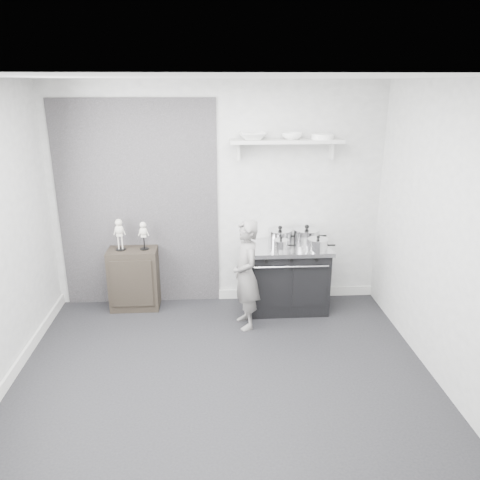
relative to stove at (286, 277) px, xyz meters
name	(u,v)px	position (x,y,z in m)	size (l,w,h in m)	color
ground	(223,382)	(-0.82, -1.48, -0.41)	(4.00, 4.00, 0.00)	black
room_shell	(210,209)	(-0.91, -1.33, 1.23)	(4.02, 3.62, 2.71)	#ACACA9
wall_shelf	(286,142)	(-0.02, 0.20, 1.60)	(1.30, 0.26, 0.24)	silver
stove	(286,277)	(0.00, 0.00, 0.00)	(1.01, 0.63, 0.81)	black
side_cabinet	(134,279)	(-1.86, 0.13, -0.03)	(0.59, 0.34, 0.76)	black
child	(246,275)	(-0.53, -0.41, 0.22)	(0.46, 0.30, 1.26)	slate
pot_back_left	(280,236)	(-0.07, 0.15, 0.48)	(0.38, 0.29, 0.21)	silver
pot_back_right	(306,235)	(0.25, 0.13, 0.49)	(0.41, 0.32, 0.22)	silver
pot_front_right	(318,245)	(0.32, -0.19, 0.48)	(0.32, 0.24, 0.19)	silver
pot_front_center	(281,245)	(-0.10, -0.14, 0.47)	(0.26, 0.18, 0.16)	silver
skeleton_full	(119,232)	(-1.99, 0.13, 0.57)	(0.12, 0.08, 0.44)	beige
skeleton_torso	(143,234)	(-1.71, 0.13, 0.55)	(0.11, 0.07, 0.39)	beige
bowl_large	(253,136)	(-0.41, 0.19, 1.67)	(0.33, 0.33, 0.08)	white
bowl_small	(292,136)	(0.04, 0.19, 1.67)	(0.24, 0.24, 0.07)	white
plate_stack	(322,136)	(0.39, 0.19, 1.66)	(0.26, 0.26, 0.06)	white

